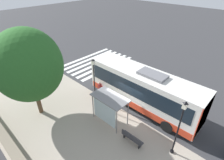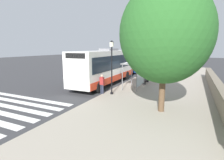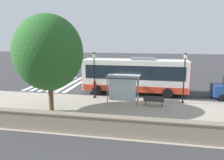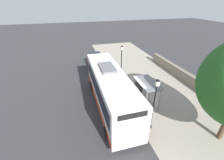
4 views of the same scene
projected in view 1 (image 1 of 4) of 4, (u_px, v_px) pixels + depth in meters
The scene contains 10 objects.
ground_plane at pixel (126, 112), 15.50m from camera, with size 120.00×120.00×0.00m, color #353538.
sidewalk_plaza at pixel (87, 142), 12.71m from camera, with size 9.00×44.00×0.02m.
crosswalk_stripes at pixel (97, 62), 24.00m from camera, with size 9.00×5.25×0.01m.
bus at pixel (143, 88), 15.24m from camera, with size 2.64×10.47×3.73m.
bus_shelter at pixel (109, 102), 13.45m from camera, with size 1.62×2.90×2.44m.
pedestrian at pixel (100, 88), 17.00m from camera, with size 0.34×0.22×1.64m.
bench at pixel (132, 138), 12.45m from camera, with size 0.40×1.71×0.88m.
street_lamp_near at pixel (179, 125), 10.64m from camera, with size 0.28×0.28×4.45m.
street_lamp_far at pixel (94, 77), 15.51m from camera, with size 0.28×0.28×4.39m.
shade_tree at pixel (28, 66), 13.08m from camera, with size 5.17×5.17×7.45m.
Camera 1 is at (-9.36, -7.10, 10.57)m, focal length 28.00 mm.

